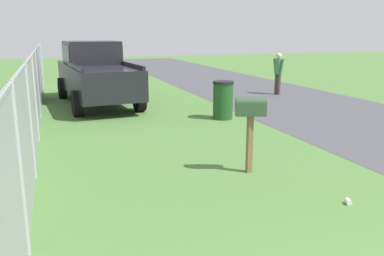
{
  "coord_description": "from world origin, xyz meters",
  "views": [
    {
      "loc": [
        -1.04,
        2.73,
        2.39
      ],
      "look_at": [
        4.63,
        0.77,
        0.96
      ],
      "focal_mm": 37.76,
      "sensor_mm": 36.0,
      "label": 1
    }
  ],
  "objects_px": {
    "pickup_truck": "(95,71)",
    "trash_bin": "(223,100)",
    "mailbox": "(251,112)",
    "pedestrian": "(278,71)"
  },
  "relations": [
    {
      "from": "pickup_truck",
      "to": "trash_bin",
      "type": "bearing_deg",
      "value": -145.35
    },
    {
      "from": "trash_bin",
      "to": "mailbox",
      "type": "bearing_deg",
      "value": 162.46
    },
    {
      "from": "mailbox",
      "to": "pedestrian",
      "type": "distance_m",
      "value": 9.37
    },
    {
      "from": "mailbox",
      "to": "trash_bin",
      "type": "bearing_deg",
      "value": 1.45
    },
    {
      "from": "mailbox",
      "to": "pedestrian",
      "type": "height_order",
      "value": "pedestrian"
    },
    {
      "from": "trash_bin",
      "to": "pedestrian",
      "type": "bearing_deg",
      "value": -47.59
    },
    {
      "from": "trash_bin",
      "to": "pickup_truck",
      "type": "bearing_deg",
      "value": 39.49
    },
    {
      "from": "mailbox",
      "to": "trash_bin",
      "type": "relative_size",
      "value": 1.25
    },
    {
      "from": "pedestrian",
      "to": "pickup_truck",
      "type": "bearing_deg",
      "value": -15.48
    },
    {
      "from": "trash_bin",
      "to": "pedestrian",
      "type": "relative_size",
      "value": 0.66
    }
  ]
}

